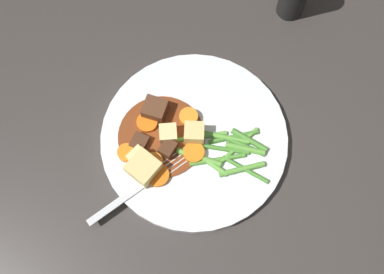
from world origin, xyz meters
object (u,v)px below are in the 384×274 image
(potato_chunk_3, at_px, (166,137))
(meat_chunk_2, at_px, (153,110))
(carrot_slice_5, at_px, (186,117))
(potato_chunk_0, at_px, (136,157))
(meat_chunk_0, at_px, (166,149))
(carrot_slice_2, at_px, (189,153))
(carrot_slice_3, at_px, (145,123))
(meat_chunk_1, at_px, (138,142))
(fork, at_px, (142,184))
(carrot_slice_1, at_px, (155,175))
(potato_chunk_1, at_px, (192,136))
(carrot_slice_4, at_px, (125,153))
(potato_chunk_2, at_px, (141,168))
(carrot_slice_0, at_px, (151,162))
(dinner_plate, at_px, (192,139))

(potato_chunk_3, height_order, meat_chunk_2, meat_chunk_2)
(carrot_slice_5, xyz_separation_m, meat_chunk_2, (0.05, -0.01, 0.01))
(potato_chunk_3, bearing_deg, meat_chunk_2, -63.98)
(potato_chunk_0, height_order, meat_chunk_0, meat_chunk_0)
(carrot_slice_2, xyz_separation_m, potato_chunk_0, (0.08, 0.01, 0.00))
(carrot_slice_3, xyz_separation_m, carrot_slice_5, (-0.06, -0.01, 0.00))
(carrot_slice_5, distance_m, potato_chunk_3, 0.04)
(carrot_slice_3, bearing_deg, potato_chunk_3, 142.39)
(meat_chunk_1, relative_size, fork, 0.17)
(carrot_slice_2, relative_size, carrot_slice_3, 0.99)
(carrot_slice_1, distance_m, carrot_slice_3, 0.08)
(potato_chunk_3, bearing_deg, carrot_slice_5, -131.25)
(carrot_slice_5, height_order, potato_chunk_1, potato_chunk_1)
(carrot_slice_1, relative_size, meat_chunk_2, 1.03)
(carrot_slice_4, relative_size, fork, 0.18)
(carrot_slice_1, relative_size, carrot_slice_5, 1.22)
(potato_chunk_1, relative_size, potato_chunk_2, 0.77)
(potato_chunk_0, relative_size, potato_chunk_3, 1.00)
(carrot_slice_3, xyz_separation_m, potato_chunk_1, (-0.07, 0.02, 0.01))
(carrot_slice_3, xyz_separation_m, potato_chunk_3, (-0.03, 0.02, 0.01))
(carrot_slice_0, distance_m, potato_chunk_3, 0.04)
(dinner_plate, height_order, fork, fork)
(carrot_slice_3, bearing_deg, carrot_slice_1, 102.95)
(dinner_plate, height_order, potato_chunk_0, potato_chunk_0)
(carrot_slice_3, distance_m, fork, 0.09)
(dinner_plate, relative_size, potato_chunk_3, 10.98)
(carrot_slice_0, xyz_separation_m, meat_chunk_2, (0.00, -0.08, 0.01))
(potato_chunk_2, bearing_deg, carrot_slice_3, -90.83)
(meat_chunk_1, bearing_deg, potato_chunk_3, -169.97)
(carrot_slice_1, height_order, carrot_slice_5, carrot_slice_5)
(dinner_plate, distance_m, potato_chunk_1, 0.02)
(potato_chunk_0, distance_m, fork, 0.04)
(carrot_slice_5, bearing_deg, meat_chunk_2, -10.61)
(dinner_plate, relative_size, fork, 1.87)
(potato_chunk_0, relative_size, meat_chunk_0, 1.06)
(carrot_slice_4, height_order, potato_chunk_0, potato_chunk_0)
(potato_chunk_1, height_order, meat_chunk_0, potato_chunk_1)
(dinner_plate, height_order, carrot_slice_3, carrot_slice_3)
(carrot_slice_0, xyz_separation_m, carrot_slice_3, (0.01, -0.06, 0.00))
(carrot_slice_0, bearing_deg, carrot_slice_5, -125.62)
(carrot_slice_0, xyz_separation_m, potato_chunk_3, (-0.02, -0.04, 0.01))
(potato_chunk_3, distance_m, meat_chunk_0, 0.02)
(carrot_slice_3, bearing_deg, carrot_slice_0, 101.07)
(carrot_slice_0, relative_size, meat_chunk_0, 1.18)
(potato_chunk_1, relative_size, meat_chunk_1, 1.24)
(carrot_slice_0, bearing_deg, meat_chunk_1, -53.48)
(potato_chunk_1, height_order, meat_chunk_1, potato_chunk_1)
(dinner_plate, relative_size, meat_chunk_1, 11.33)
(dinner_plate, distance_m, carrot_slice_1, 0.08)
(carrot_slice_1, distance_m, potato_chunk_1, 0.08)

